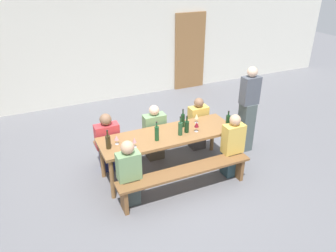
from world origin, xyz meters
The scene contains 22 objects.
ground_plane centered at (0.00, 0.00, 0.00)m, with size 24.00×24.00×0.00m, color slate.
back_wall centered at (0.00, 3.76, 1.60)m, with size 14.00×0.20×3.20m, color silver.
wooden_door centered at (2.30, 3.62, 1.05)m, with size 0.90×0.06×2.10m, color olive.
tasting_table centered at (0.00, 0.00, 0.67)m, with size 2.33×0.74×0.75m.
bench_near centered at (0.00, -0.67, 0.36)m, with size 2.23×0.30×0.45m.
bench_far centered at (0.00, 0.67, 0.36)m, with size 2.23×0.30×0.45m.
wine_bottle_0 centered at (-0.25, -0.12, 0.88)m, with size 0.07×0.07×0.33m.
wine_bottle_1 centered at (1.05, -0.20, 0.87)m, with size 0.07×0.07×0.31m.
wine_bottle_2 centered at (0.35, 0.14, 0.88)m, with size 0.07×0.07×0.33m.
wine_bottle_3 centered at (0.17, -0.11, 0.87)m, with size 0.07×0.07×0.34m.
wine_bottle_4 centered at (0.31, -0.07, 0.86)m, with size 0.08×0.08×0.30m.
wine_bottle_5 centered at (-1.03, -0.04, 0.87)m, with size 0.08×0.08×0.32m.
wine_glass_0 centered at (-0.88, 0.03, 0.86)m, with size 0.07×0.07×0.16m.
wine_glass_1 centered at (0.63, 0.17, 0.88)m, with size 0.07×0.07×0.18m.
wine_glass_2 centered at (0.48, -0.12, 0.88)m, with size 0.08×0.08×0.18m.
wine_glass_3 centered at (-0.65, -0.18, 0.87)m, with size 0.06×0.06×0.17m.
seated_guest_near_0 centered at (-0.87, -0.52, 0.52)m, with size 0.35×0.24×1.08m.
seated_guest_near_1 centered at (0.96, -0.52, 0.54)m, with size 0.35×0.24×1.14m.
seated_guest_far_0 centered at (-0.91, 0.52, 0.51)m, with size 0.41×0.24×1.08m.
seated_guest_far_1 centered at (-0.04, 0.52, 0.50)m, with size 0.40×0.24×1.07m.
seated_guest_far_2 centered at (0.87, 0.52, 0.50)m, with size 0.37×0.24×1.06m.
standing_host centered at (1.68, 0.08, 0.82)m, with size 0.33×0.24×1.68m.
Camera 1 is at (-1.99, -4.40, 3.39)m, focal length 35.08 mm.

